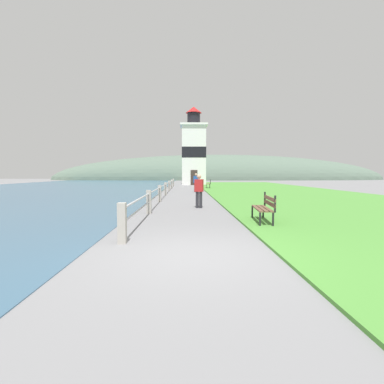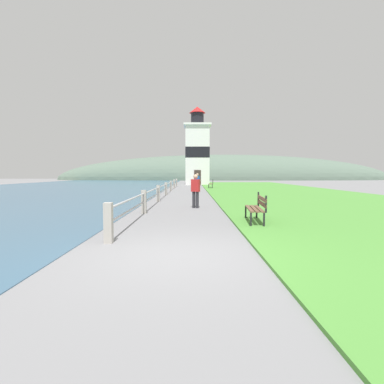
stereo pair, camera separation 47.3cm
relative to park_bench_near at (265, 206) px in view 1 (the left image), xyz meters
The scene contains 10 objects.
ground_plane 4.38m from the park_bench_near, 123.14° to the right, with size 160.00×160.00×0.00m, color slate.
grass_verge 15.35m from the park_bench_near, 69.96° to the left, with size 12.00×54.15×0.06m.
water_strip 21.92m from the park_bench_near, 138.90° to the left, with size 24.00×86.65×0.01m.
seawall_railing 12.81m from the park_bench_near, 107.78° to the left, with size 0.18×29.87×0.92m.
park_bench_near is the anchor object (origin of this frame).
park_bench_midway 21.83m from the park_bench_near, 90.03° to the left, with size 0.59×1.63×0.94m.
lighthouse 32.07m from the park_bench_near, 92.36° to the left, with size 3.65×3.65×10.57m.
person_strolling 4.59m from the park_bench_near, 114.16° to the left, with size 0.42×0.33×1.53m.
person_by_railing 15.88m from the park_bench_near, 95.72° to the left, with size 0.43×0.33×1.57m.
distant_hillside 62.71m from the park_bench_near, 84.86° to the left, with size 80.00×16.00×12.00m.
Camera 1 is at (-0.13, -5.65, 1.57)m, focal length 28.00 mm.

